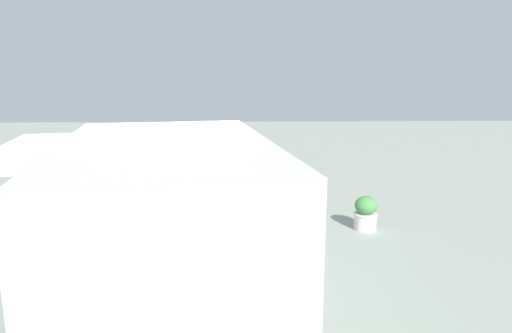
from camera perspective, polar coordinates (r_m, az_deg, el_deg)
ground_plane at (r=7.18m, az=-10.36°, el=-12.79°), size 40.00×40.00×0.00m
food_truck at (r=5.86m, az=-10.76°, el=-7.15°), size 3.25×5.66×2.24m
person_customer at (r=10.65m, az=-12.88°, el=-2.54°), size 0.54×0.75×0.89m
planter_flowering_near at (r=10.52m, az=-5.94°, el=-2.57°), size 0.49×0.49×0.65m
planter_flowering_far at (r=8.96m, az=13.47°, el=-5.64°), size 0.45×0.45×0.65m
plaza_bench at (r=10.08m, az=4.01°, el=-3.18°), size 0.95×1.44×0.47m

